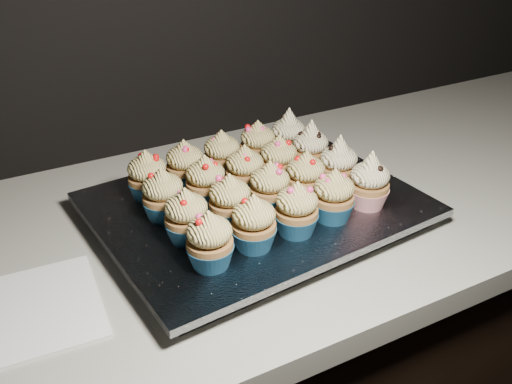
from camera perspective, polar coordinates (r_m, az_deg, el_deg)
worktop at (r=0.99m, az=3.77°, el=-1.43°), size 2.44×0.64×0.04m
napkin at (r=0.79m, az=-21.77°, el=-11.01°), size 0.19×0.19×0.00m
baking_tray at (r=0.91m, az=-0.00°, el=-2.12°), size 0.48×0.38×0.02m
foil_lining at (r=0.90m, az=-0.00°, el=-1.21°), size 0.52×0.42×0.01m
cupcake_0 at (r=0.74m, az=-4.65°, el=-4.92°), size 0.06×0.06×0.08m
cupcake_1 at (r=0.77m, az=-0.23°, el=-3.19°), size 0.06×0.06×0.08m
cupcake_2 at (r=0.81m, az=4.08°, el=-1.81°), size 0.06×0.06×0.08m
cupcake_3 at (r=0.84m, az=7.76°, el=-0.45°), size 0.06×0.06×0.08m
cupcake_4 at (r=0.89m, az=11.27°, el=0.92°), size 0.06×0.06×0.10m
cupcake_5 at (r=0.79m, az=-6.96°, el=-2.48°), size 0.06×0.06×0.08m
cupcake_6 at (r=0.82m, az=-2.62°, el=-0.99°), size 0.06×0.06×0.08m
cupcake_7 at (r=0.86m, az=1.39°, el=0.38°), size 0.06×0.06×0.08m
cupcake_8 at (r=0.89m, az=4.99°, el=1.45°), size 0.06×0.06×0.08m
cupcake_9 at (r=0.93m, az=8.24°, el=2.66°), size 0.06×0.06×0.10m
cupcake_10 at (r=0.85m, az=-9.26°, el=-0.35°), size 0.06×0.06×0.08m
cupcake_11 at (r=0.88m, az=-5.05°, el=1.01°), size 0.06×0.06×0.08m
cupcake_12 at (r=0.91m, az=-1.13°, el=2.11°), size 0.06×0.06×0.08m
cupcake_13 at (r=0.94m, az=2.28°, el=3.15°), size 0.06×0.06×0.08m
cupcake_14 at (r=0.98m, az=5.46°, el=4.30°), size 0.06×0.06×0.10m
cupcake_15 at (r=0.91m, az=-10.78°, el=1.50°), size 0.06×0.06×0.08m
cupcake_16 at (r=0.93m, az=-7.10°, el=2.63°), size 0.06×0.06×0.08m
cupcake_17 at (r=0.96m, az=-3.42°, el=3.68°), size 0.06×0.06×0.08m
cupcake_18 at (r=0.99m, az=0.18°, el=4.73°), size 0.06×0.06×0.08m
cupcake_19 at (r=1.02m, az=3.27°, el=5.60°), size 0.06×0.06×0.10m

